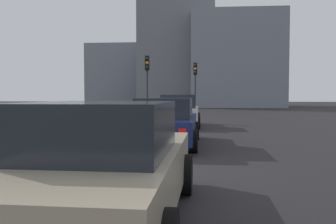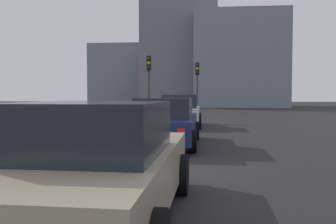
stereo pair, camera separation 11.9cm
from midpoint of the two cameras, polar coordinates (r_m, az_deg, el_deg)
name	(u,v)px [view 1 (the left image)]	position (r m, az deg, el deg)	size (l,w,h in m)	color
ground_plane	(151,175)	(7.53, -3.26, -10.13)	(160.00, 160.00, 0.20)	black
car_white_lead	(179,111)	(17.85, 1.60, 0.12)	(4.31, 2.12, 1.60)	silver
car_navy_second	(166,122)	(11.15, -0.68, -1.66)	(4.74, 2.11, 1.48)	#141E4C
car_beige_third	(105,165)	(4.43, -10.89, -8.39)	(4.43, 2.09, 1.49)	tan
traffic_light_near_left	(147,74)	(22.22, -3.52, 6.11)	(0.32, 0.30, 4.02)	#2D2D30
traffic_light_near_right	(195,78)	(26.43, 4.27, 5.50)	(0.32, 0.29, 3.97)	#2D2D30
building_facade_left	(234,63)	(51.12, 10.45, 7.78)	(13.86, 11.77, 12.25)	gray
building_facade_center	(177,56)	(51.61, 1.42, 8.93)	(9.33, 10.28, 14.31)	slate
building_facade_right	(130,76)	(57.94, -6.22, 5.70)	(11.66, 11.32, 9.21)	gray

